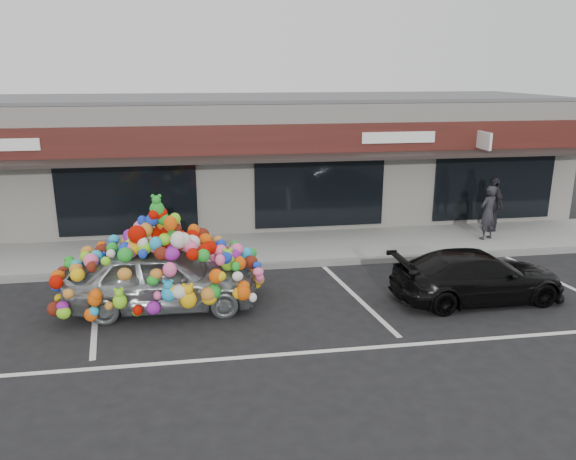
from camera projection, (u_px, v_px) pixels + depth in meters
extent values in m
plane|color=black|center=(240.00, 308.00, 12.78)|extent=(90.00, 90.00, 0.00)
cube|color=silver|center=(221.00, 159.00, 20.27)|extent=(24.00, 6.00, 4.20)
cube|color=#59595B|center=(219.00, 98.00, 19.68)|extent=(24.00, 6.00, 0.12)
cube|color=#35140E|center=(224.00, 140.00, 17.06)|extent=(24.00, 0.18, 0.90)
cube|color=black|center=(226.00, 159.00, 16.70)|extent=(24.00, 1.20, 0.10)
cube|color=white|center=(483.00, 140.00, 17.85)|extent=(0.08, 0.95, 0.55)
cube|color=white|center=(399.00, 137.00, 17.76)|extent=(2.40, 0.04, 0.35)
cube|color=black|center=(127.00, 198.00, 17.13)|extent=(4.20, 0.12, 2.30)
cube|color=black|center=(320.00, 191.00, 18.02)|extent=(4.20, 0.12, 2.30)
cube|color=black|center=(494.00, 186.00, 18.91)|extent=(4.20, 0.12, 2.30)
cube|color=gray|center=(230.00, 251.00, 16.56)|extent=(26.00, 3.00, 0.15)
cube|color=slate|center=(233.00, 268.00, 15.14)|extent=(26.00, 0.18, 0.16)
cube|color=silver|center=(95.00, 313.00, 12.50)|extent=(0.73, 4.37, 0.01)
cube|color=silver|center=(356.00, 297.00, 13.39)|extent=(0.73, 4.37, 0.01)
cube|color=silver|center=(563.00, 284.00, 14.19)|extent=(0.73, 4.37, 0.01)
cube|color=silver|center=(351.00, 349.00, 10.90)|extent=(14.00, 0.12, 0.01)
imported|color=silver|center=(162.00, 277.00, 12.62)|extent=(1.82, 4.30, 1.45)
ellipsoid|color=#D40000|center=(158.00, 223.00, 12.27)|extent=(1.33, 1.82, 1.09)
sphere|color=orange|center=(228.00, 263.00, 12.61)|extent=(0.34, 0.34, 0.34)
sphere|color=blue|center=(189.00, 299.00, 11.87)|extent=(0.36, 0.36, 0.36)
sphere|color=green|center=(130.00, 271.00, 13.41)|extent=(0.30, 0.30, 0.30)
sphere|color=pink|center=(157.00, 201.00, 12.13)|extent=(0.32, 0.32, 0.32)
sphere|color=#FF5A12|center=(102.00, 265.00, 12.43)|extent=(0.30, 0.30, 0.30)
imported|color=black|center=(478.00, 276.00, 13.09)|extent=(1.79, 4.12, 1.18)
imported|color=black|center=(488.00, 213.00, 17.22)|extent=(0.72, 0.61, 1.68)
imported|color=black|center=(493.00, 204.00, 18.14)|extent=(1.06, 0.48, 1.77)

